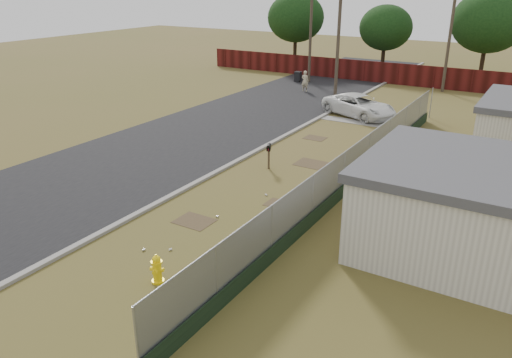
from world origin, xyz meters
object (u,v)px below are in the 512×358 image
Objects in this scene: fire_hydrant at (157,269)px; pickup_truck at (359,106)px; pedestrian at (305,81)px; trash_bin at (298,77)px; mailbox at (269,149)px.

pickup_truck is (-1.79, 21.79, 0.27)m from fire_hydrant.
pedestrian is (-6.55, 5.28, 0.12)m from pickup_truck.
fire_hydrant reaches higher than trash_bin.
pedestrian is 1.88× the size of trash_bin.
pickup_truck reaches higher than trash_bin.
fire_hydrant is at bearing -152.90° from pickup_truck.
mailbox is 11.66m from pickup_truck.
mailbox is 0.24× the size of pickup_truck.
pedestrian reaches higher than mailbox.
pickup_truck is (0.19, 11.65, -0.25)m from mailbox.
trash_bin is at bearing -56.43° from pedestrian.
pedestrian reaches higher than fire_hydrant.
pickup_truck is at bearing 89.05° from mailbox.
pedestrian reaches higher than trash_bin.
trash_bin is at bearing 113.14° from mailbox.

